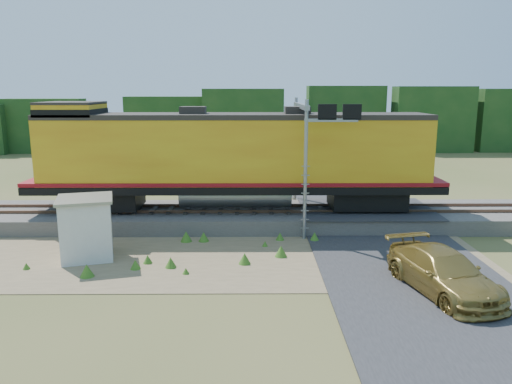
{
  "coord_description": "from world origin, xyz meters",
  "views": [
    {
      "loc": [
        0.8,
        -20.22,
        7.18
      ],
      "look_at": [
        0.98,
        3.0,
        2.4
      ],
      "focal_mm": 35.0,
      "sensor_mm": 36.0,
      "label": 1
    }
  ],
  "objects_px": {
    "shed": "(86,228)",
    "signal_gantry": "(308,132)",
    "car": "(443,272)",
    "locomotive": "(229,156)"
  },
  "relations": [
    {
      "from": "shed",
      "to": "car",
      "type": "relative_size",
      "value": 0.53
    },
    {
      "from": "shed",
      "to": "car",
      "type": "xyz_separation_m",
      "value": [
        13.96,
        -3.88,
        -0.59
      ]
    },
    {
      "from": "signal_gantry",
      "to": "car",
      "type": "xyz_separation_m",
      "value": [
        3.96,
        -8.74,
        -4.3
      ]
    },
    {
      "from": "locomotive",
      "to": "car",
      "type": "height_order",
      "value": "locomotive"
    },
    {
      "from": "locomotive",
      "to": "signal_gantry",
      "type": "relative_size",
      "value": 3.22
    },
    {
      "from": "shed",
      "to": "signal_gantry",
      "type": "distance_m",
      "value": 11.73
    },
    {
      "from": "locomotive",
      "to": "car",
      "type": "relative_size",
      "value": 4.09
    },
    {
      "from": "locomotive",
      "to": "shed",
      "type": "relative_size",
      "value": 7.78
    },
    {
      "from": "shed",
      "to": "signal_gantry",
      "type": "xyz_separation_m",
      "value": [
        10.0,
        4.87,
        3.71
      ]
    },
    {
      "from": "shed",
      "to": "signal_gantry",
      "type": "bearing_deg",
      "value": 10.42
    }
  ]
}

